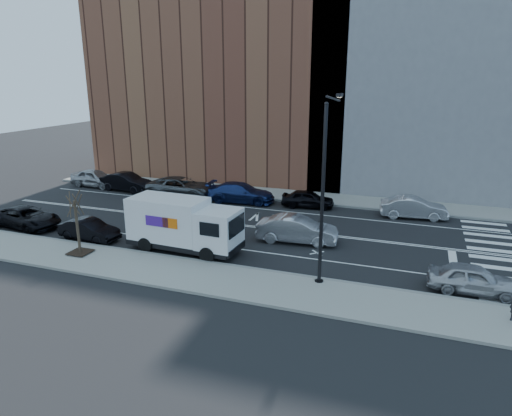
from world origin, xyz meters
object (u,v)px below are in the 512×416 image
Objects in this scene: far_parked_b at (127,182)px; driving_sedan at (297,229)px; near_parked_front at (473,279)px; fedex_van at (183,224)px; far_parked_a at (95,178)px.

driving_sedan is (17.99, -7.59, 0.02)m from far_parked_b.
fedex_van is at bearing 89.13° from near_parked_front.
far_parked_b is at bearing 62.23° from driving_sedan.
fedex_van is 15.90m from near_parked_front.
far_parked_a is at bearing 90.01° from far_parked_b.
near_parked_front is at bearing -106.98° from far_parked_b.
far_parked_b is 19.53m from driving_sedan.
near_parked_front is (15.87, -0.22, -0.95)m from fedex_van.
far_parked_a is 23.15m from driving_sedan.
far_parked_a is 3.77m from far_parked_b.
far_parked_b reaches higher than near_parked_front.
far_parked_b is (-11.96, 11.32, -0.85)m from fedex_van.
driving_sedan is at bearing 68.09° from near_parked_front.
far_parked_b is at bearing -92.48° from far_parked_a.
driving_sedan reaches higher than far_parked_b.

